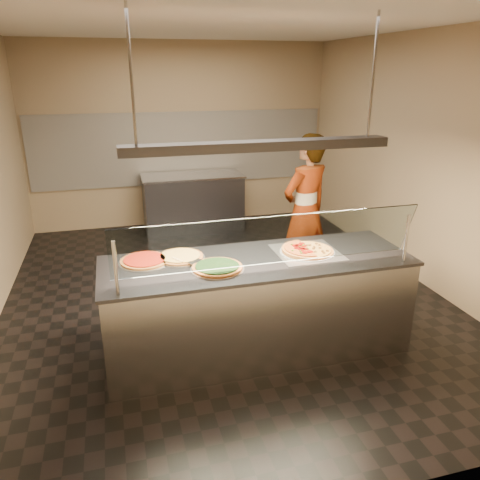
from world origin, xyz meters
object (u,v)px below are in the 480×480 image
object	(u,v)px
half_pizza_sausage	(319,249)
prep_table	(193,202)
serving_counter	(257,305)
pizza_tomato	(144,260)
half_pizza_pepperoni	(296,250)
pizza_spatula	(184,260)
heat_lamp_housing	(259,146)
pizza_cheese	(180,256)
pizza_spinach	(217,267)
worker	(305,211)
perforated_tray	(307,252)
sneeze_guard	(271,241)

from	to	relation	value
half_pizza_sausage	prep_table	distance (m)	3.80
serving_counter	pizza_tomato	size ratio (longest dim) A/B	6.19
half_pizza_pepperoni	pizza_spatula	distance (m)	1.04
half_pizza_pepperoni	half_pizza_sausage	distance (m)	0.23
pizza_spatula	heat_lamp_housing	size ratio (longest dim) A/B	0.12
half_pizza_sausage	pizza_cheese	bearing A→B (deg)	171.92
pizza_spinach	half_pizza_sausage	bearing A→B (deg)	8.65
heat_lamp_housing	worker	bearing A→B (deg)	52.19
pizza_tomato	heat_lamp_housing	size ratio (longest dim) A/B	0.20
pizza_tomato	pizza_spatula	bearing A→B (deg)	-20.94
half_pizza_sausage	pizza_tomato	size ratio (longest dim) A/B	1.06
pizza_spinach	prep_table	bearing A→B (deg)	83.36
perforated_tray	pizza_spinach	xyz separation A→B (m)	(-0.90, -0.16, 0.01)
sneeze_guard	heat_lamp_housing	distance (m)	0.80
perforated_tray	half_pizza_pepperoni	world-z (taller)	half_pizza_pepperoni
perforated_tray	half_pizza_sausage	xyz separation A→B (m)	(0.12, -0.00, 0.02)
sneeze_guard	heat_lamp_housing	size ratio (longest dim) A/B	1.12
serving_counter	prep_table	bearing A→B (deg)	89.24
pizza_cheese	sneeze_guard	bearing A→B (deg)	-40.09
half_pizza_sausage	pizza_spinach	size ratio (longest dim) A/B	1.03
heat_lamp_housing	half_pizza_sausage	bearing A→B (deg)	3.65
serving_counter	half_pizza_pepperoni	size ratio (longest dim) A/B	5.86
sneeze_guard	pizza_tomato	distance (m)	1.17
prep_table	heat_lamp_housing	distance (m)	4.04
serving_counter	pizza_tomato	distance (m)	1.12
half_pizza_pepperoni	worker	distance (m)	1.41
pizza_tomato	heat_lamp_housing	bearing A→B (deg)	-12.35
half_pizza_pepperoni	pizza_spatula	xyz separation A→B (m)	(-1.04, 0.05, -0.01)
perforated_tray	pizza_tomato	xyz separation A→B (m)	(-1.49, 0.18, 0.01)
serving_counter	pizza_cheese	bearing A→B (deg)	161.69
pizza_spinach	pizza_tomato	world-z (taller)	pizza_spinach
sneeze_guard	worker	bearing A→B (deg)	58.43
half_pizza_sausage	pizza_spinach	distance (m)	1.03
sneeze_guard	pizza_spinach	size ratio (longest dim) A/B	5.52
sneeze_guard	pizza_spinach	bearing A→B (deg)	150.47
half_pizza_sausage	pizza_cheese	xyz separation A→B (m)	(-1.29, 0.18, -0.01)
pizza_spinach	pizza_cheese	world-z (taller)	pizza_spinach
pizza_spatula	prep_table	size ratio (longest dim) A/B	0.16
pizza_spinach	heat_lamp_housing	bearing A→B (deg)	16.05
sneeze_guard	prep_table	xyz separation A→B (m)	(0.05, 4.10, -0.76)
serving_counter	pizza_spatula	distance (m)	0.83
serving_counter	pizza_spinach	bearing A→B (deg)	-163.95
half_pizza_pepperoni	prep_table	world-z (taller)	half_pizza_pepperoni
pizza_tomato	prep_table	bearing A→B (deg)	73.59
pizza_cheese	prep_table	world-z (taller)	pizza_cheese
sneeze_guard	half_pizza_sausage	bearing A→B (deg)	31.82
perforated_tray	half_pizza_pepperoni	distance (m)	0.12
serving_counter	pizza_spatula	world-z (taller)	pizza_spatula
sneeze_guard	prep_table	world-z (taller)	sneeze_guard
half_pizza_sausage	heat_lamp_housing	world-z (taller)	heat_lamp_housing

